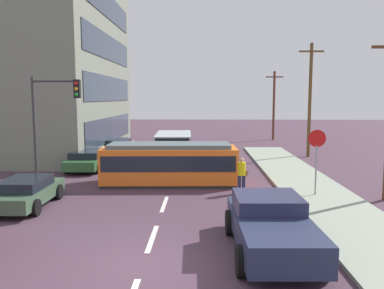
{
  "coord_description": "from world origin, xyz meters",
  "views": [
    {
      "loc": [
        1.55,
        -9.84,
        4.4
      ],
      "look_at": [
        1.06,
        9.7,
        2.06
      ],
      "focal_mm": 36.63,
      "sensor_mm": 36.0,
      "label": 1
    }
  ],
  "objects_px": {
    "streetcar_tram": "(170,163)",
    "parked_sedan_mid": "(26,192)",
    "parked_sedan_far": "(88,159)",
    "utility_pole_far": "(274,104)",
    "city_bus": "(174,144)",
    "parked_sedan_furthest": "(118,146)",
    "pedestrian_crossing": "(242,173)",
    "pickup_truck_parked": "(270,225)",
    "traffic_light_mast": "(52,114)",
    "utility_pole_mid": "(310,98)",
    "stop_sign": "(317,149)"
  },
  "relations": [
    {
      "from": "streetcar_tram",
      "to": "parked_sedan_mid",
      "type": "xyz_separation_m",
      "value": [
        -5.44,
        -4.45,
        -0.46
      ]
    },
    {
      "from": "parked_sedan_far",
      "to": "utility_pole_far",
      "type": "distance_m",
      "value": 23.03
    },
    {
      "from": "parked_sedan_far",
      "to": "city_bus",
      "type": "bearing_deg",
      "value": 43.3
    },
    {
      "from": "parked_sedan_far",
      "to": "parked_sedan_furthest",
      "type": "bearing_deg",
      "value": 86.56
    },
    {
      "from": "streetcar_tram",
      "to": "parked_sedan_mid",
      "type": "distance_m",
      "value": 7.04
    },
    {
      "from": "parked_sedan_far",
      "to": "utility_pole_far",
      "type": "bearing_deg",
      "value": 50.48
    },
    {
      "from": "pedestrian_crossing",
      "to": "parked_sedan_furthest",
      "type": "height_order",
      "value": "pedestrian_crossing"
    },
    {
      "from": "pickup_truck_parked",
      "to": "traffic_light_mast",
      "type": "distance_m",
      "value": 11.54
    },
    {
      "from": "pickup_truck_parked",
      "to": "parked_sedan_furthest",
      "type": "distance_m",
      "value": 21.42
    },
    {
      "from": "parked_sedan_mid",
      "to": "utility_pole_far",
      "type": "distance_m",
      "value": 30.0
    },
    {
      "from": "streetcar_tram",
      "to": "utility_pole_mid",
      "type": "relative_size",
      "value": 0.82
    },
    {
      "from": "pedestrian_crossing",
      "to": "stop_sign",
      "type": "distance_m",
      "value": 3.49
    },
    {
      "from": "parked_sedan_mid",
      "to": "stop_sign",
      "type": "bearing_deg",
      "value": 8.54
    },
    {
      "from": "city_bus",
      "to": "pickup_truck_parked",
      "type": "distance_m",
      "value": 17.97
    },
    {
      "from": "pickup_truck_parked",
      "to": "parked_sedan_furthest",
      "type": "height_order",
      "value": "pickup_truck_parked"
    },
    {
      "from": "parked_sedan_mid",
      "to": "parked_sedan_furthest",
      "type": "bearing_deg",
      "value": 88.14
    },
    {
      "from": "city_bus",
      "to": "parked_sedan_furthest",
      "type": "xyz_separation_m",
      "value": [
        -4.53,
        2.12,
        -0.43
      ]
    },
    {
      "from": "parked_sedan_mid",
      "to": "utility_pole_far",
      "type": "relative_size",
      "value": 0.58
    },
    {
      "from": "city_bus",
      "to": "pedestrian_crossing",
      "type": "distance_m",
      "value": 11.26
    },
    {
      "from": "parked_sedan_furthest",
      "to": "utility_pole_mid",
      "type": "bearing_deg",
      "value": -4.29
    },
    {
      "from": "streetcar_tram",
      "to": "parked_sedan_furthest",
      "type": "relative_size",
      "value": 1.52
    },
    {
      "from": "traffic_light_mast",
      "to": "utility_pole_mid",
      "type": "relative_size",
      "value": 0.64
    },
    {
      "from": "pickup_truck_parked",
      "to": "utility_pole_far",
      "type": "xyz_separation_m",
      "value": [
        5.55,
        30.46,
        2.95
      ]
    },
    {
      "from": "streetcar_tram",
      "to": "parked_sedan_far",
      "type": "xyz_separation_m",
      "value": [
        -5.35,
        3.96,
        -0.46
      ]
    },
    {
      "from": "pickup_truck_parked",
      "to": "city_bus",
      "type": "bearing_deg",
      "value": 102.96
    },
    {
      "from": "city_bus",
      "to": "stop_sign",
      "type": "height_order",
      "value": "stop_sign"
    },
    {
      "from": "pickup_truck_parked",
      "to": "utility_pole_far",
      "type": "bearing_deg",
      "value": 79.67
    },
    {
      "from": "parked_sedan_mid",
      "to": "stop_sign",
      "type": "relative_size",
      "value": 1.44
    },
    {
      "from": "utility_pole_mid",
      "to": "parked_sedan_mid",
      "type": "bearing_deg",
      "value": -136.96
    },
    {
      "from": "parked_sedan_furthest",
      "to": "pickup_truck_parked",
      "type": "bearing_deg",
      "value": -66.44
    },
    {
      "from": "stop_sign",
      "to": "traffic_light_mast",
      "type": "bearing_deg",
      "value": 177.1
    },
    {
      "from": "parked_sedan_furthest",
      "to": "stop_sign",
      "type": "distance_m",
      "value": 17.79
    },
    {
      "from": "parked_sedan_furthest",
      "to": "stop_sign",
      "type": "relative_size",
      "value": 1.56
    },
    {
      "from": "pedestrian_crossing",
      "to": "utility_pole_mid",
      "type": "height_order",
      "value": "utility_pole_mid"
    },
    {
      "from": "pedestrian_crossing",
      "to": "parked_sedan_furthest",
      "type": "relative_size",
      "value": 0.37
    },
    {
      "from": "city_bus",
      "to": "parked_sedan_furthest",
      "type": "distance_m",
      "value": 5.02
    },
    {
      "from": "parked_sedan_mid",
      "to": "utility_pole_mid",
      "type": "height_order",
      "value": "utility_pole_mid"
    },
    {
      "from": "city_bus",
      "to": "utility_pole_far",
      "type": "distance_m",
      "value": 16.33
    },
    {
      "from": "parked_sedan_far",
      "to": "stop_sign",
      "type": "bearing_deg",
      "value": -28.71
    },
    {
      "from": "pedestrian_crossing",
      "to": "parked_sedan_mid",
      "type": "xyz_separation_m",
      "value": [
        -8.94,
        -2.51,
        -0.32
      ]
    },
    {
      "from": "pedestrian_crossing",
      "to": "utility_pole_far",
      "type": "bearing_deg",
      "value": 76.45
    },
    {
      "from": "pickup_truck_parked",
      "to": "utility_pole_mid",
      "type": "height_order",
      "value": "utility_pole_mid"
    },
    {
      "from": "city_bus",
      "to": "parked_sedan_far",
      "type": "bearing_deg",
      "value": -136.7
    },
    {
      "from": "parked_sedan_far",
      "to": "utility_pole_mid",
      "type": "xyz_separation_m",
      "value": [
        15.0,
        5.68,
        3.74
      ]
    },
    {
      "from": "traffic_light_mast",
      "to": "streetcar_tram",
      "type": "bearing_deg",
      "value": 21.32
    },
    {
      "from": "parked_sedan_furthest",
      "to": "streetcar_tram",
      "type": "bearing_deg",
      "value": -65.26
    },
    {
      "from": "traffic_light_mast",
      "to": "utility_pole_mid",
      "type": "distance_m",
      "value": 18.9
    },
    {
      "from": "city_bus",
      "to": "utility_pole_mid",
      "type": "distance_m",
      "value": 10.65
    },
    {
      "from": "parked_sedan_far",
      "to": "stop_sign",
      "type": "distance_m",
      "value": 13.81
    },
    {
      "from": "parked_sedan_mid",
      "to": "utility_pole_far",
      "type": "xyz_separation_m",
      "value": [
        14.61,
        26.02,
        3.13
      ]
    }
  ]
}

